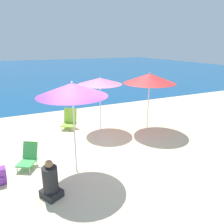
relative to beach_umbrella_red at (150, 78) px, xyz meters
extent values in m
plane|color=beige|center=(-2.85, -1.42, -2.01)|extent=(60.00, 60.00, 0.00)
cube|color=navy|center=(-2.85, 23.93, -2.00)|extent=(60.00, 40.00, 0.01)
cylinder|color=white|center=(0.00, 0.00, -1.09)|extent=(0.04, 0.04, 1.82)
cone|color=red|center=(0.00, 0.00, 0.00)|extent=(1.97, 1.97, 0.37)
sphere|color=white|center=(0.00, 0.00, 0.21)|extent=(0.04, 0.04, 0.04)
cylinder|color=white|center=(-3.42, -1.76, -0.99)|extent=(0.04, 0.04, 2.03)
cone|color=purple|center=(-3.42, -1.76, 0.18)|extent=(1.73, 1.73, 0.32)
sphere|color=white|center=(-3.42, -1.76, 0.36)|extent=(0.04, 0.04, 0.04)
cylinder|color=white|center=(-1.69, 0.78, -1.11)|extent=(0.04, 0.04, 1.78)
cone|color=pink|center=(-1.69, 0.78, -0.10)|extent=(1.69, 1.69, 0.24)
sphere|color=white|center=(-1.69, 0.78, 0.04)|extent=(0.04, 0.04, 0.04)
cylinder|color=silver|center=(-3.16, 1.22, -1.93)|extent=(0.02, 0.02, 0.16)
cylinder|color=silver|center=(-2.80, 0.97, -1.93)|extent=(0.02, 0.02, 0.16)
cylinder|color=silver|center=(-2.92, 1.55, -1.93)|extent=(0.02, 0.02, 0.16)
cylinder|color=silver|center=(-2.56, 1.30, -1.93)|extent=(0.02, 0.02, 0.16)
cube|color=#8ECC3D|center=(-2.86, 1.26, -1.83)|extent=(0.70, 0.69, 0.04)
cube|color=#8ECC3D|center=(-2.72, 1.46, -1.51)|extent=(0.50, 0.41, 0.60)
cylinder|color=silver|center=(-4.86, -1.20, -1.93)|extent=(0.02, 0.02, 0.16)
cylinder|color=silver|center=(-4.57, -1.38, -1.93)|extent=(0.02, 0.02, 0.16)
cylinder|color=silver|center=(-4.64, -0.83, -1.93)|extent=(0.02, 0.02, 0.16)
cylinder|color=silver|center=(-4.35, -1.01, -1.93)|extent=(0.02, 0.02, 0.16)
cube|color=#47B756|center=(-4.61, -1.10, -1.83)|extent=(0.61, 0.64, 0.04)
cube|color=#47B756|center=(-4.48, -0.89, -1.58)|extent=(0.45, 0.38, 0.45)
cube|color=#262628|center=(-4.22, -2.56, -1.93)|extent=(0.52, 0.54, 0.16)
cylinder|color=#262628|center=(-4.22, -2.56, -1.56)|extent=(0.33, 0.33, 0.57)
sphere|color=#9E704C|center=(-4.22, -2.56, -1.19)|extent=(0.17, 0.17, 0.17)
cylinder|color=#8CCCEA|center=(-4.57, -0.24, -1.92)|extent=(0.07, 0.07, 0.17)
cylinder|color=#8CCCEA|center=(-4.57, -0.24, -1.80)|extent=(0.03, 0.03, 0.06)
cylinder|color=black|center=(-4.57, -0.24, -1.77)|extent=(0.04, 0.04, 0.02)
camera|label=1|loc=(-4.73, -6.80, 1.21)|focal=35.00mm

